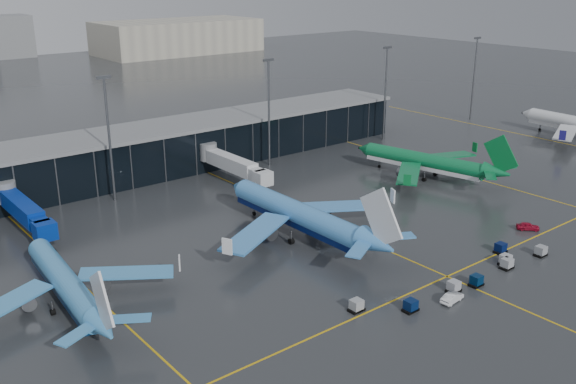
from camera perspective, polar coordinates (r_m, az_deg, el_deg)
ground at (r=104.98m, az=4.07°, el=-6.18°), size 600.00×600.00×0.00m
terminal_pier at (r=151.55m, az=-12.03°, el=3.65°), size 142.00×17.00×10.70m
jet_bridges at (r=122.80m, az=-22.42°, el=-1.50°), size 94.00×27.50×7.20m
flood_masts at (r=141.61m, az=-8.20°, el=6.30°), size 203.00×0.50×25.50m
distant_hangars at (r=359.92m, az=-20.51°, el=12.23°), size 260.00×71.00×22.00m
taxi_lines at (r=118.32m, az=4.14°, el=-3.16°), size 220.00×120.00×0.02m
airliner_arkefly at (r=94.86m, az=-19.35°, el=-6.42°), size 34.83×38.93×11.24m
airliner_klm_near at (r=111.94m, az=0.79°, el=-0.73°), size 38.70×44.06×13.53m
airliner_aer_lingus at (r=148.13m, az=11.99°, el=3.53°), size 41.56×45.24×12.00m
baggage_carts at (r=102.86m, az=16.07°, el=-7.02°), size 38.81×7.66×1.70m
mobile_airstair at (r=112.57m, az=7.32°, el=-4.05°), size 2.82×3.59×3.45m
service_van_red at (r=124.62m, az=20.55°, el=-2.87°), size 3.98×4.09×1.39m
service_van_white at (r=95.38m, az=14.38°, el=-9.07°), size 4.29×1.89×1.37m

